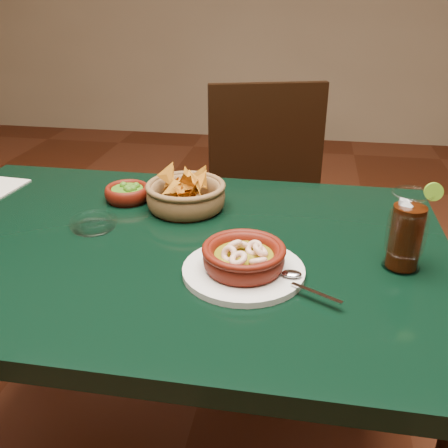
% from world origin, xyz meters
% --- Properties ---
extents(dining_table, '(1.20, 0.80, 0.75)m').
position_xyz_m(dining_table, '(0.00, 0.00, 0.65)').
color(dining_table, black).
rests_on(dining_table, ground).
extents(dining_chair, '(0.54, 0.54, 0.94)m').
position_xyz_m(dining_chair, '(0.18, 0.71, 0.52)').
color(dining_chair, black).
rests_on(dining_chair, ground).
extents(shrimp_plate, '(0.29, 0.23, 0.07)m').
position_xyz_m(shrimp_plate, '(0.19, -0.10, 0.78)').
color(shrimp_plate, silver).
rests_on(shrimp_plate, dining_table).
extents(chip_basket, '(0.22, 0.22, 0.13)m').
position_xyz_m(chip_basket, '(0.01, 0.17, 0.79)').
color(chip_basket, brown).
rests_on(chip_basket, dining_table).
extents(guacamole_ramekin, '(0.13, 0.13, 0.04)m').
position_xyz_m(guacamole_ramekin, '(-0.14, 0.20, 0.77)').
color(guacamole_ramekin, '#480E06').
rests_on(guacamole_ramekin, dining_table).
extents(cola_drink, '(0.15, 0.15, 0.17)m').
position_xyz_m(cola_drink, '(0.48, -0.03, 0.83)').
color(cola_drink, white).
rests_on(cola_drink, dining_table).
extents(glass_ashtray, '(0.11, 0.11, 0.03)m').
position_xyz_m(glass_ashtray, '(-0.16, 0.03, 0.76)').
color(glass_ashtray, white).
rests_on(glass_ashtray, dining_table).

